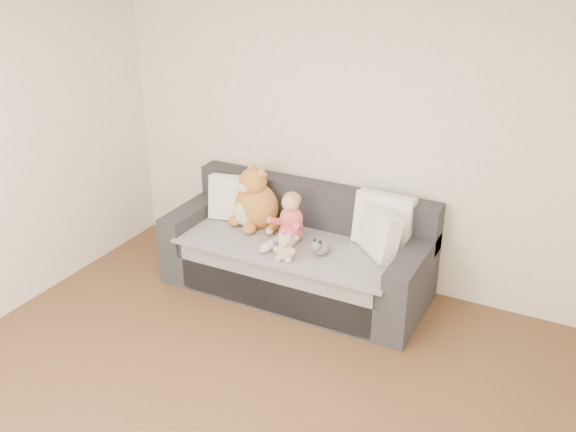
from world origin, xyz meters
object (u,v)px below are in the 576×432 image
at_px(sippy_cup, 277,243).
at_px(sofa, 298,255).
at_px(teddy_bear, 285,249).
at_px(toddler, 289,222).
at_px(plush_cat, 255,203).

bearing_deg(sippy_cup, sofa, 77.51).
bearing_deg(sofa, teddy_bear, -78.89).
xyz_separation_m(toddler, plush_cat, (-0.40, 0.14, 0.04)).
bearing_deg(teddy_bear, sofa, 89.28).
height_order(sofa, sippy_cup, sofa).
distance_m(toddler, plush_cat, 0.43).
relative_size(plush_cat, teddy_bear, 2.58).
height_order(sofa, plush_cat, plush_cat).
xyz_separation_m(sofa, teddy_bear, (0.08, -0.40, 0.26)).
xyz_separation_m(plush_cat, sippy_cup, (0.38, -0.31, -0.16)).
bearing_deg(toddler, sippy_cup, -96.49).
bearing_deg(sofa, sippy_cup, -102.49).
bearing_deg(plush_cat, sippy_cup, -16.04).
bearing_deg(sofa, plush_cat, 174.61).
bearing_deg(toddler, sofa, 73.64).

